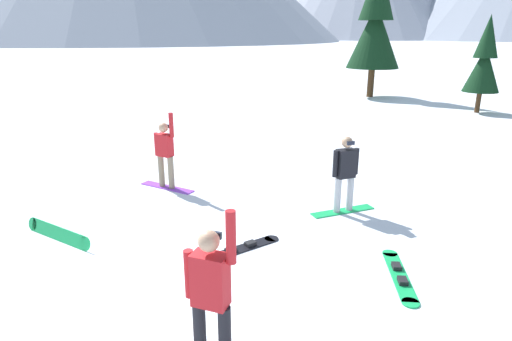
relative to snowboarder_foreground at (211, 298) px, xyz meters
name	(u,v)px	position (x,y,z in m)	size (l,w,h in m)	color
ground_plane	(136,294)	(-1.72, 1.13, -0.99)	(800.00, 800.00, 0.00)	white
snowboarder_foreground	(211,298)	(0.00, 0.00, 0.00)	(1.59, 0.38, 2.09)	red
snowboarder_midground	(165,153)	(-3.51, 5.58, -0.07)	(1.58, 0.64, 1.96)	#993FD8
snowboarder_background	(345,173)	(0.97, 5.28, -0.09)	(1.35, 1.15, 1.71)	#19B259
loose_snowboard_far_spare	(399,275)	(2.14, 2.81, -0.97)	(0.61, 1.79, 0.09)	#19B259
loose_snowboard_near_left	(241,248)	(-0.64, 2.95, -0.97)	(1.26, 1.49, 0.09)	black
loose_snowboard_near_right	(58,233)	(-4.14, 2.34, -0.86)	(1.84, 0.60, 0.27)	#19B259
pine_tree_short	(375,24)	(0.70, 23.93, 3.27)	(3.11, 3.11, 7.82)	#472D19
pine_tree_leaning	(485,60)	(6.04, 19.81, 1.52)	(1.67, 1.67, 4.61)	#472D19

